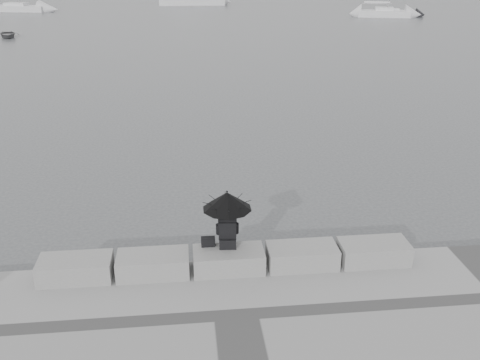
{
  "coord_description": "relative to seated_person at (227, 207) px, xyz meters",
  "views": [
    {
      "loc": [
        -0.86,
        -10.9,
        7.13
      ],
      "look_at": [
        0.63,
        3.0,
        1.26
      ],
      "focal_mm": 40.0,
      "sensor_mm": 36.0,
      "label": 1
    }
  ],
  "objects": [
    {
      "name": "sailboat_left",
      "position": [
        -23.47,
        69.9,
        -1.48
      ],
      "size": [
        8.79,
        4.42,
        12.9
      ],
      "rotation": [
        0.0,
        0.0,
        -0.25
      ],
      "color": "white",
      "rests_on": "ground"
    },
    {
      "name": "seated_person",
      "position": [
        0.0,
        0.0,
        0.0
      ],
      "size": [
        1.11,
        1.11,
        1.39
      ],
      "rotation": [
        0.0,
        0.0,
        -0.08
      ],
      "color": "black",
      "rests_on": "stone_block_centre"
    },
    {
      "name": "stone_block_centre",
      "position": [
        0.01,
        -0.2,
        -1.24
      ],
      "size": [
        1.6,
        0.8,
        0.5
      ],
      "primitive_type": "cube",
      "color": "gray",
      "rests_on": "promenade"
    },
    {
      "name": "stone_block_far_left",
      "position": [
        -3.39,
        -0.2,
        -1.24
      ],
      "size": [
        1.6,
        0.8,
        0.5
      ],
      "primitive_type": "cube",
      "color": "gray",
      "rests_on": "promenade"
    },
    {
      "name": "sailboat_right",
      "position": [
        24.78,
        57.48,
        -1.45
      ],
      "size": [
        6.79,
        4.05,
        12.9
      ],
      "rotation": [
        0.0,
        0.0,
        -0.28
      ],
      "color": "white",
      "rests_on": "ground"
    },
    {
      "name": "dinghy",
      "position": [
        -17.24,
        43.4,
        -1.73
      ],
      "size": [
        3.32,
        2.11,
        0.52
      ],
      "primitive_type": "imported",
      "rotation": [
        0.0,
        0.0,
        0.28
      ],
      "color": "slate",
      "rests_on": "ground"
    },
    {
      "name": "bag",
      "position": [
        -0.44,
        0.08,
        -0.89
      ],
      "size": [
        0.32,
        0.18,
        0.2
      ],
      "primitive_type": "cube",
      "color": "black",
      "rests_on": "stone_block_centre"
    },
    {
      "name": "stone_block_far_right",
      "position": [
        3.41,
        -0.2,
        -1.24
      ],
      "size": [
        1.6,
        0.8,
        0.5
      ],
      "primitive_type": "cube",
      "color": "gray",
      "rests_on": "promenade"
    },
    {
      "name": "ground",
      "position": [
        0.01,
        0.25,
        -1.99
      ],
      "size": [
        360.0,
        360.0,
        0.0
      ],
      "primitive_type": "plane",
      "color": "#45484A",
      "rests_on": "ground"
    },
    {
      "name": "small_motorboat",
      "position": [
        26.76,
        57.6,
        -1.67
      ],
      "size": [
        5.72,
        2.44,
        1.1
      ],
      "rotation": [
        0.0,
        0.0,
        -0.15
      ],
      "color": "black",
      "rests_on": "ground"
    },
    {
      "name": "stone_block_left",
      "position": [
        -1.69,
        -0.2,
        -1.24
      ],
      "size": [
        1.6,
        0.8,
        0.5
      ],
      "primitive_type": "cube",
      "color": "gray",
      "rests_on": "promenade"
    },
    {
      "name": "stone_block_right",
      "position": [
        1.71,
        -0.2,
        -1.24
      ],
      "size": [
        1.6,
        0.8,
        0.5
      ],
      "primitive_type": "cube",
      "color": "gray",
      "rests_on": "promenade"
    }
  ]
}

